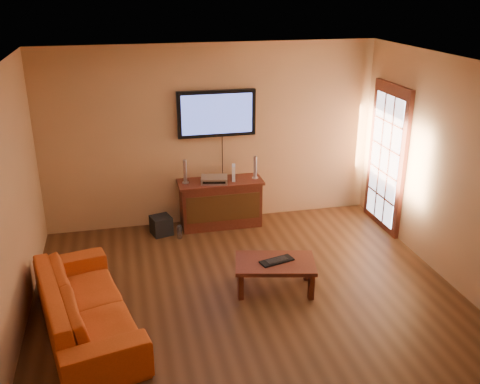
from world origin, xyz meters
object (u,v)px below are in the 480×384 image
object	(u,v)px
media_console	(221,203)
bottle	(179,232)
subwoofer	(161,225)
coffee_table	(275,265)
av_receiver	(214,179)
sofa	(85,297)
television	(217,114)
speaker_right	(255,168)
keyboard	(277,261)
speaker_left	(185,173)
game_console	(234,173)

from	to	relation	value
media_console	bottle	bearing A→B (deg)	-154.84
subwoofer	bottle	world-z (taller)	subwoofer
coffee_table	subwoofer	world-z (taller)	coffee_table
media_console	av_receiver	xyz separation A→B (m)	(-0.10, -0.04, 0.40)
sofa	subwoofer	world-z (taller)	sofa
media_console	television	world-z (taller)	television
speaker_right	av_receiver	world-z (taller)	speaker_right
av_receiver	keyboard	bearing A→B (deg)	-66.90
bottle	subwoofer	bearing A→B (deg)	140.21
television	subwoofer	size ratio (longest dim) A/B	4.18
speaker_right	subwoofer	distance (m)	1.64
speaker_left	keyboard	xyz separation A→B (m)	(0.81, -1.99, -0.50)
av_receiver	keyboard	world-z (taller)	av_receiver
sofa	speaker_left	world-z (taller)	speaker_left
speaker_right	game_console	world-z (taller)	speaker_right
bottle	keyboard	bearing A→B (deg)	-59.46
game_console	sofa	bearing A→B (deg)	-119.54
av_receiver	game_console	distance (m)	0.31
television	bottle	bearing A→B (deg)	-142.47
speaker_left	subwoofer	bearing A→B (deg)	-160.23
sofa	av_receiver	size ratio (longest dim) A/B	5.43
television	speaker_right	xyz separation A→B (m)	(0.54, -0.20, -0.81)
av_receiver	subwoofer	bearing A→B (deg)	-163.04
av_receiver	game_console	xyz separation A→B (m)	(0.30, 0.03, 0.07)
game_console	subwoofer	xyz separation A→B (m)	(-1.12, -0.10, -0.70)
coffee_table	bottle	distance (m)	1.92
coffee_table	game_console	xyz separation A→B (m)	(-0.07, 1.95, 0.51)
coffee_table	sofa	distance (m)	2.20
media_console	game_console	distance (m)	0.52
media_console	speaker_right	size ratio (longest dim) A/B	3.67
coffee_table	subwoofer	bearing A→B (deg)	122.87
bottle	keyboard	distance (m)	1.93
media_console	speaker_left	size ratio (longest dim) A/B	3.56
coffee_table	speaker_right	bearing A→B (deg)	82.44
subwoofer	speaker_right	bearing A→B (deg)	-11.03
coffee_table	speaker_left	bearing A→B (deg)	111.70
sofa	game_console	bearing A→B (deg)	-55.43
television	sofa	bearing A→B (deg)	-127.24
speaker_left	keyboard	distance (m)	2.21
media_console	subwoofer	bearing A→B (deg)	-172.76
sofa	av_receiver	xyz separation A→B (m)	(1.80, 2.26, 0.35)
game_console	media_console	bearing A→B (deg)	-170.61
keyboard	speaker_left	bearing A→B (deg)	112.17
speaker_right	speaker_left	bearing A→B (deg)	178.45
keyboard	game_console	bearing A→B (deg)	92.72
speaker_left	game_console	size ratio (longest dim) A/B	1.53
speaker_right	subwoofer	xyz separation A→B (m)	(-1.45, -0.12, -0.74)
speaker_right	subwoofer	bearing A→B (deg)	-175.45
television	av_receiver	world-z (taller)	television
subwoofer	bottle	xyz separation A→B (m)	(0.24, -0.20, -0.04)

